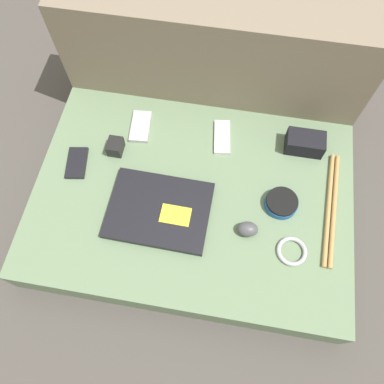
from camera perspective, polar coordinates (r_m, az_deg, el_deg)
ground_plane at (r=1.28m, az=0.00°, el=-2.77°), size 8.00×8.00×0.00m
couch_seat at (r=1.23m, az=0.00°, el=-1.65°), size 1.00×0.70×0.13m
couch_backrest at (r=1.34m, az=3.44°, el=19.07°), size 1.00×0.20×0.46m
laptop at (r=1.14m, az=-4.99°, el=-2.77°), size 0.31×0.24×0.03m
computer_mouse at (r=1.12m, az=8.48°, el=-5.60°), size 0.06×0.05×0.04m
speaker_puck at (r=1.17m, az=13.47°, el=-1.62°), size 0.10×0.10×0.03m
phone_silver at (r=1.27m, az=4.61°, el=8.35°), size 0.07×0.14×0.01m
phone_black at (r=1.30m, az=-7.85°, el=9.87°), size 0.07×0.13×0.01m
phone_small at (r=1.27m, az=-17.15°, el=4.27°), size 0.08×0.12×0.01m
camera_pouch at (r=1.28m, az=16.82°, el=7.17°), size 0.12×0.07×0.06m
charger_brick at (r=1.25m, az=-11.60°, el=6.79°), size 0.05×0.06×0.05m
cable_coil at (r=1.14m, az=14.97°, el=-8.70°), size 0.09×0.09×0.01m
drumstick_pair at (r=1.22m, az=20.46°, el=-2.31°), size 0.05×0.38×0.01m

